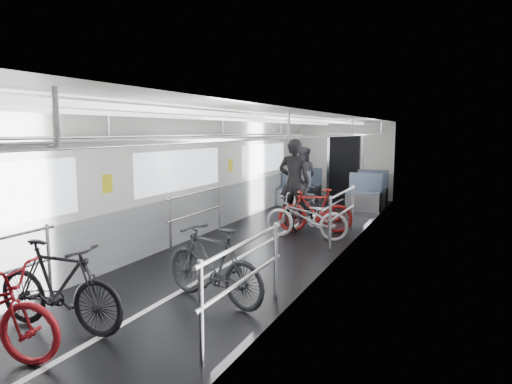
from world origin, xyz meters
The scene contains 8 objects.
car_shell centered at (0.00, 1.78, 1.13)m, with size 3.02×14.01×2.41m.
bike_left_mid centered at (-0.51, -3.86, 0.49)m, with size 0.46×1.64×0.98m, color black.
bike_right_near centered at (0.59, -2.45, 0.49)m, with size 0.46×1.62×0.97m, color black.
bike_right_mid centered at (0.60, 1.25, 0.44)m, with size 0.59×1.68×0.88m, color silver.
bike_right_far centered at (0.60, 1.85, 0.47)m, with size 0.44×1.56×0.94m, color maroon.
bike_aisle centered at (0.26, 2.35, 0.49)m, with size 0.64×1.85×0.97m, color black.
person_standing centered at (-0.09, 2.45, 0.98)m, with size 0.72×0.47×1.96m, color black.
person_seated centered at (-0.84, 5.38, 0.83)m, with size 0.81×0.63×1.67m, color #34313A.
Camera 1 is at (3.33, -7.26, 2.13)m, focal length 32.00 mm.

